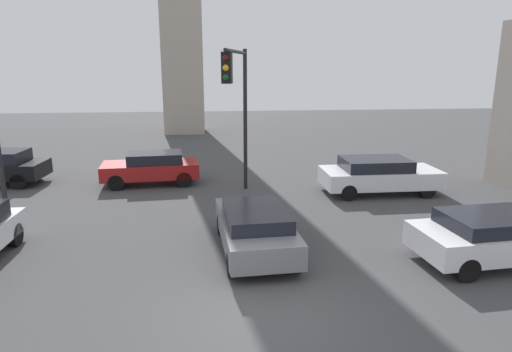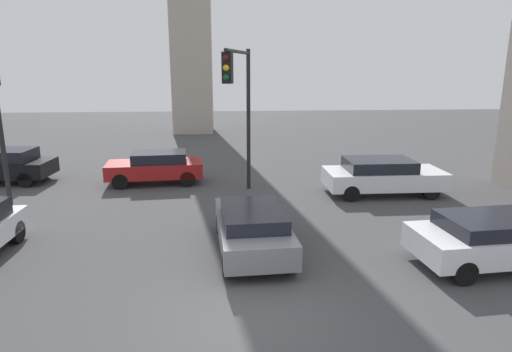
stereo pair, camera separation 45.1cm
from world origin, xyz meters
The scene contains 6 objects.
ground_plane centered at (0.00, 0.00, 0.00)m, with size 88.15×88.15×0.00m, color #424244.
traffic_light_2 centered at (0.09, 8.42, 4.16)m, with size 1.15×3.96×5.75m.
car_0 centered at (5.88, 8.89, 0.77)m, with size 4.71×2.11×1.44m.
car_1 centered at (0.22, 3.45, 0.71)m, with size 2.11×4.45×1.31m.
car_3 centered at (-3.53, 11.30, 0.76)m, with size 4.28×2.14×1.41m.
car_5 centered at (6.48, 2.07, 0.72)m, with size 4.50×2.34×1.34m.
Camera 1 is at (-1.00, -8.30, 5.09)m, focal length 31.48 mm.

